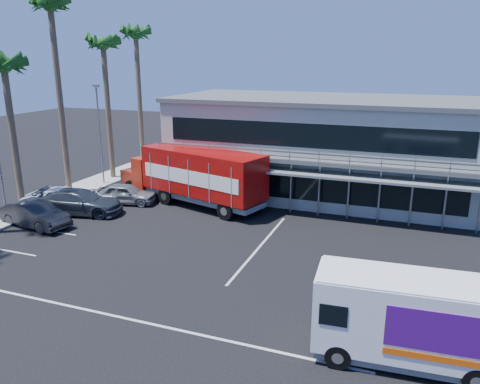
% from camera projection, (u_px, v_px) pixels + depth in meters
% --- Properties ---
extents(ground, '(120.00, 120.00, 0.00)m').
position_uv_depth(ground, '(205.00, 262.00, 24.00)').
color(ground, black).
rests_on(ground, ground).
extents(building, '(22.40, 12.00, 7.30)m').
position_uv_depth(building, '(322.00, 146.00, 35.42)').
color(building, '#A0A395').
rests_on(building, ground).
extents(curb_strip, '(3.00, 32.00, 0.16)m').
position_uv_depth(curb_strip, '(53.00, 199.00, 34.43)').
color(curb_strip, '#A5A399').
rests_on(curb_strip, ground).
extents(palm_c, '(2.80, 2.80, 10.75)m').
position_uv_depth(palm_c, '(4.00, 73.00, 29.16)').
color(palm_c, brown).
rests_on(palm_c, ground).
extents(palm_d, '(2.80, 2.80, 14.75)m').
position_uv_depth(palm_d, '(51.00, 18.00, 32.76)').
color(palm_d, brown).
rests_on(palm_d, ground).
extents(palm_e, '(2.80, 2.80, 12.25)m').
position_uv_depth(palm_e, '(104.00, 52.00, 37.71)').
color(palm_e, brown).
rests_on(palm_e, ground).
extents(palm_f, '(2.80, 2.80, 13.25)m').
position_uv_depth(palm_f, '(136.00, 42.00, 42.55)').
color(palm_f, brown).
rests_on(palm_f, ground).
extents(light_pole_far, '(0.50, 0.25, 8.09)m').
position_uv_depth(light_pole_far, '(100.00, 130.00, 37.43)').
color(light_pole_far, gray).
rests_on(light_pole_far, ground).
extents(red_truck, '(12.20, 6.04, 4.01)m').
position_uv_depth(red_truck, '(194.00, 174.00, 32.86)').
color(red_truck, '#AA220D').
rests_on(red_truck, ground).
extents(white_van, '(6.62, 2.66, 3.17)m').
position_uv_depth(white_van, '(413.00, 320.00, 15.67)').
color(white_van, white).
rests_on(white_van, ground).
extents(parked_car_b, '(5.05, 2.42, 1.60)m').
position_uv_depth(parked_car_b, '(35.00, 214.00, 28.93)').
color(parked_car_b, black).
rests_on(parked_car_b, ground).
extents(parked_car_c, '(6.02, 3.68, 1.56)m').
position_uv_depth(parked_car_c, '(65.00, 199.00, 31.95)').
color(parked_car_c, white).
rests_on(parked_car_c, ground).
extents(parked_car_d, '(6.04, 3.45, 1.65)m').
position_uv_depth(parked_car_d, '(80.00, 202.00, 31.26)').
color(parked_car_d, '#292F37').
rests_on(parked_car_d, ground).
extents(parked_car_e, '(4.59, 2.63, 1.47)m').
position_uv_depth(parked_car_e, '(126.00, 194.00, 33.47)').
color(parked_car_e, slate).
rests_on(parked_car_e, ground).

